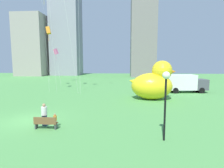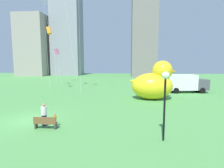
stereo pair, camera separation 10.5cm
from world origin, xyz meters
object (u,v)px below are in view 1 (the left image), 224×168
at_px(park_bench, 46,123).
at_px(kite_pink, 56,52).
at_px(person_adult, 44,114).
at_px(lamppost, 166,88).
at_px(kite_yellow, 45,2).
at_px(person_child, 55,120).
at_px(box_truck, 184,83).
at_px(kite_orange, 48,31).
at_px(giant_inflatable_duck, 153,83).

relative_size(park_bench, kite_pink, 0.21).
distance_m(person_adult, lamppost, 8.80).
distance_m(park_bench, kite_yellow, 30.94).
bearing_deg(person_child, kite_pink, 111.57).
distance_m(kite_pink, kite_yellow, 10.07).
bearing_deg(park_bench, person_child, 43.72).
bearing_deg(kite_pink, park_bench, -69.89).
height_order(park_bench, box_truck, box_truck).
xyz_separation_m(person_child, kite_orange, (-7.51, 16.28, 9.41)).
relative_size(park_bench, person_child, 1.60).
height_order(box_truck, kite_yellow, kite_yellow).
height_order(person_adult, person_child, person_adult).
height_order(person_adult, kite_pink, kite_pink).
distance_m(giant_inflatable_duck, kite_orange, 18.84).
relative_size(person_adult, kite_pink, 0.22).
xyz_separation_m(person_adult, kite_pink, (-8.36, 23.21, 6.14)).
bearing_deg(person_adult, giant_inflatable_duck, 48.00).
bearing_deg(kite_orange, person_child, -65.25).
xyz_separation_m(park_bench, giant_inflatable_duck, (9.23, 11.26, 1.66)).
bearing_deg(lamppost, giant_inflatable_duck, 84.16).
relative_size(person_child, lamppost, 0.24).
bearing_deg(person_adult, kite_pink, 109.81).
relative_size(lamppost, kite_yellow, 0.22).
bearing_deg(box_truck, kite_yellow, 165.49).
xyz_separation_m(lamppost, kite_orange, (-14.96, 17.97, 6.79)).
height_order(person_child, kite_orange, kite_orange).
bearing_deg(box_truck, person_adult, -132.90).
relative_size(person_child, giant_inflatable_duck, 0.17).
height_order(person_child, kite_yellow, kite_yellow).
distance_m(lamppost, kite_orange, 24.34).
bearing_deg(box_truck, lamppost, -111.14).
distance_m(person_child, giant_inflatable_duck, 13.96).
bearing_deg(lamppost, kite_yellow, 126.57).
distance_m(person_adult, kite_orange, 19.65).
bearing_deg(box_truck, person_child, -131.04).
xyz_separation_m(park_bench, kite_orange, (-7.00, 16.76, 9.48)).
height_order(person_adult, kite_orange, kite_orange).
distance_m(person_adult, kite_yellow, 30.09).
height_order(park_bench, giant_inflatable_duck, giant_inflatable_duck).
distance_m(park_bench, person_adult, 0.85).
bearing_deg(park_bench, giant_inflatable_duck, 50.67).
bearing_deg(lamppost, kite_pink, 123.68).
bearing_deg(person_child, kite_orange, 114.75).
height_order(park_bench, lamppost, lamppost).
distance_m(kite_pink, kite_orange, 7.82).
distance_m(giant_inflatable_duck, kite_yellow, 27.85).
bearing_deg(lamppost, person_adult, 167.67).
bearing_deg(lamppost, kite_orange, 129.78).
bearing_deg(box_truck, kite_pink, 164.54).
distance_m(park_bench, lamppost, 8.49).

